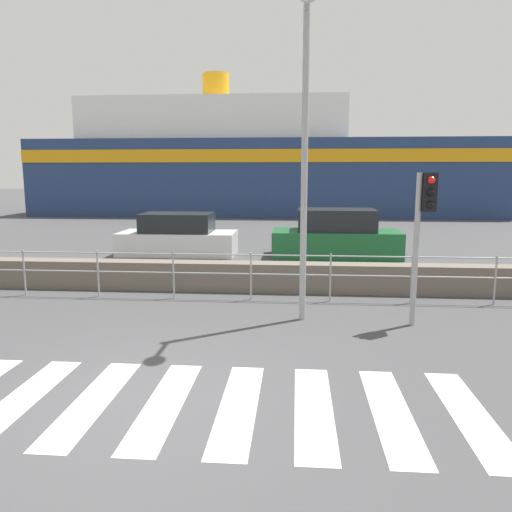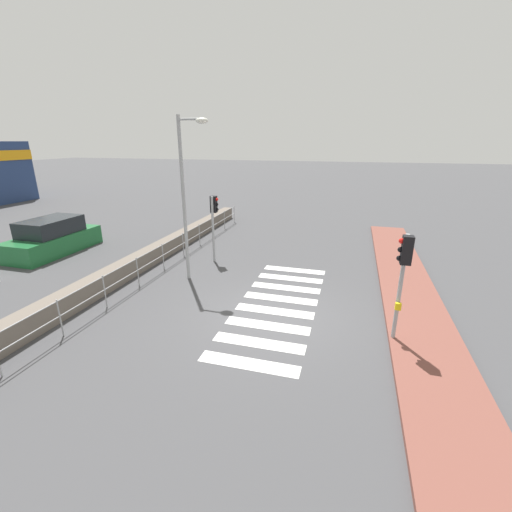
{
  "view_description": "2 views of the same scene",
  "coord_description": "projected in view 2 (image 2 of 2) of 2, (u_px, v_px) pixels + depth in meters",
  "views": [
    {
      "loc": [
        1.84,
        -5.57,
        2.77
      ],
      "look_at": [
        1.23,
        2.0,
        1.5
      ],
      "focal_mm": 35.0,
      "sensor_mm": 36.0,
      "label": 1
    },
    {
      "loc": [
        -8.84,
        -1.98,
        4.92
      ],
      "look_at": [
        1.75,
        1.0,
        1.2
      ],
      "focal_mm": 24.0,
      "sensor_mm": 36.0,
      "label": 2
    }
  ],
  "objects": [
    {
      "name": "ground_plane",
      "position": [
        272.0,
        315.0,
        10.15
      ],
      "size": [
        160.0,
        160.0,
        0.0
      ],
      "primitive_type": "plane",
      "color": "#424244"
    },
    {
      "name": "sidewalk_brick",
      "position": [
        423.0,
        334.0,
        9.08
      ],
      "size": [
        24.0,
        1.8,
        0.12
      ],
      "color": "brown",
      "rests_on": "ground_plane"
    },
    {
      "name": "crosswalk",
      "position": [
        278.0,
        304.0,
        10.81
      ],
      "size": [
        6.75,
        2.4,
        0.01
      ],
      "color": "silver",
      "rests_on": "ground_plane"
    },
    {
      "name": "seawall",
      "position": [
        101.0,
        283.0,
        11.58
      ],
      "size": [
        24.97,
        0.55,
        0.68
      ],
      "color": "#6B6056",
      "rests_on": "ground_plane"
    },
    {
      "name": "harbor_fence",
      "position": [
        122.0,
        276.0,
        11.24
      ],
      "size": [
        22.51,
        0.04,
        1.06
      ],
      "color": "#9EA0A3",
      "rests_on": "ground_plane"
    },
    {
      "name": "traffic_light_near",
      "position": [
        403.0,
        268.0,
        8.1
      ],
      "size": [
        0.34,
        0.32,
        2.86
      ],
      "color": "#9EA0A3",
      "rests_on": "ground_plane"
    },
    {
      "name": "traffic_light_far",
      "position": [
        214.0,
        214.0,
        14.13
      ],
      "size": [
        0.34,
        0.32,
        2.77
      ],
      "color": "#9EA0A3",
      "rests_on": "ground_plane"
    },
    {
      "name": "streetlamp",
      "position": [
        188.0,
        182.0,
        11.7
      ],
      "size": [
        0.32,
        1.1,
        5.73
      ],
      "color": "#9EA0A3",
      "rests_on": "ground_plane"
    },
    {
      "name": "parked_car_green",
      "position": [
        53.0,
        238.0,
        15.66
      ],
      "size": [
        4.19,
        1.84,
        1.59
      ],
      "color": "#1E6633",
      "rests_on": "ground_plane"
    }
  ]
}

